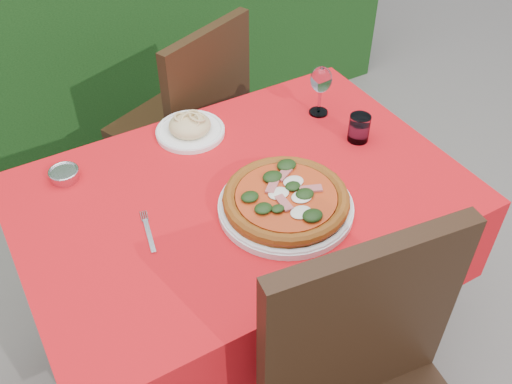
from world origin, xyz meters
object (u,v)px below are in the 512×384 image
pasta_plate (190,128)px  steel_ramekin (65,175)px  wine_glass (321,82)px  chair_far (191,118)px  pizza_plate (286,201)px  fork (149,236)px  water_glass (359,129)px

pasta_plate → steel_ramekin: pasta_plate is taller
wine_glass → chair_far: bearing=121.1°
pasta_plate → pizza_plate: bearing=-80.6°
pizza_plate → pasta_plate: 0.46m
pasta_plate → fork: 0.46m
chair_far → fork: bearing=35.7°
pizza_plate → water_glass: bearing=22.9°
steel_ramekin → wine_glass: bearing=-6.4°
chair_far → wine_glass: bearing=98.8°
fork → steel_ramekin: steel_ramekin is taller
pizza_plate → wine_glass: bearing=44.4°
fork → steel_ramekin: size_ratio=2.12×
water_glass → pizza_plate: bearing=-157.1°
pizza_plate → fork: size_ratio=2.47×
pizza_plate → wine_glass: size_ratio=2.44×
pizza_plate → fork: bearing=165.2°
pasta_plate → wine_glass: (0.42, -0.11, 0.10)m
water_glass → steel_ramekin: water_glass is taller
wine_glass → steel_ramekin: size_ratio=2.15×
wine_glass → pizza_plate: bearing=-135.6°
chair_far → water_glass: size_ratio=10.85×
chair_far → wine_glass: 0.62m
pizza_plate → fork: pizza_plate is taller
pasta_plate → fork: (-0.29, -0.36, -0.02)m
pizza_plate → steel_ramekin: size_ratio=5.25×
pasta_plate → steel_ramekin: bearing=-177.5°
pizza_plate → pasta_plate: size_ratio=1.92×
water_glass → fork: bearing=-175.3°
chair_far → steel_ramekin: bearing=10.5°
pizza_plate → water_glass: 0.40m
chair_far → pasta_plate: bearing=44.4°
water_glass → fork: 0.74m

